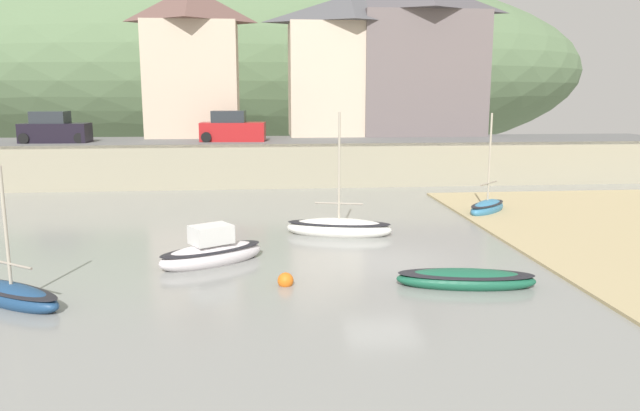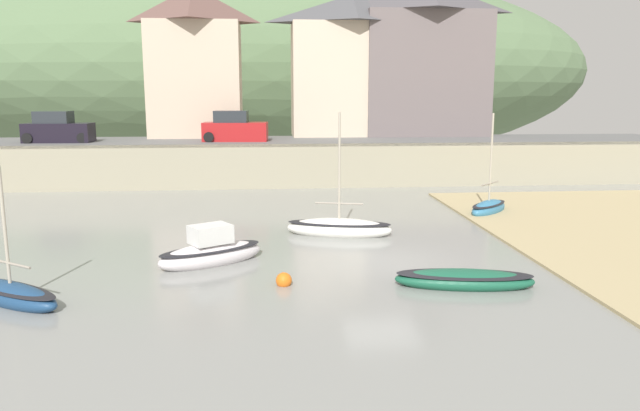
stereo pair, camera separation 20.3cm
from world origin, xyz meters
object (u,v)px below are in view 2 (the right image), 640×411
waterfront_building_centre (352,65)px  dinghy_open_wooden (339,228)px  waterfront_building_left (195,61)px  fishing_boat_green (489,208)px  motorboat_with_cabin (11,294)px  parked_car_by_wall (235,129)px  mooring_buoy (284,280)px  sailboat_tall_mast (464,280)px  parked_car_near_slipway (58,129)px  waterfront_building_right (424,58)px  sailboat_nearest_shore (211,252)px

waterfront_building_centre → dinghy_open_wooden: 22.57m
waterfront_building_left → fishing_boat_green: 24.27m
waterfront_building_left → motorboat_with_cabin: 29.25m
dinghy_open_wooden → parked_car_by_wall: (-4.84, 16.65, 2.93)m
motorboat_with_cabin → mooring_buoy: (7.31, 0.85, -0.10)m
dinghy_open_wooden → mooring_buoy: dinghy_open_wooden is taller
waterfront_building_left → waterfront_building_centre: (11.03, -0.00, -0.21)m
sailboat_tall_mast → fishing_boat_green: fishing_boat_green is taller
waterfront_building_centre → motorboat_with_cabin: bearing=-114.7°
motorboat_with_cabin → sailboat_tall_mast: bearing=36.8°
dinghy_open_wooden → parked_car_near_slipway: size_ratio=1.20×
waterfront_building_centre → motorboat_with_cabin: 31.90m
waterfront_building_centre → parked_car_by_wall: 10.24m
waterfront_building_right → fishing_boat_green: waterfront_building_right is taller
waterfront_building_right → sailboat_nearest_shore: (-13.31, -24.81, -7.56)m
waterfront_building_centre → dinghy_open_wooden: (-3.35, -21.15, -7.13)m
sailboat_tall_mast → waterfront_building_left: bearing=120.0°
waterfront_building_centre → fishing_boat_green: size_ratio=2.06×
waterfront_building_right → motorboat_with_cabin: 34.51m
sailboat_tall_mast → parked_car_near_slipway: 30.16m
parked_car_by_wall → fishing_boat_green: bearing=-42.5°
sailboat_nearest_shore → parked_car_by_wall: size_ratio=0.90×
waterfront_building_right → dinghy_open_wooden: waterfront_building_right is taller
fishing_boat_green → mooring_buoy: bearing=179.1°
waterfront_building_left → dinghy_open_wooden: bearing=-70.1°
dinghy_open_wooden → parked_car_near_slipway: bearing=147.5°
dinghy_open_wooden → mooring_buoy: bearing=-96.9°
waterfront_building_right → fishing_boat_green: 19.20m
sailboat_nearest_shore → fishing_boat_green: bearing=-0.5°
dinghy_open_wooden → sailboat_nearest_shore: dinghy_open_wooden is taller
waterfront_building_centre → mooring_buoy: (-5.70, -27.39, -7.26)m
sailboat_tall_mast → sailboat_nearest_shore: (-7.52, 3.13, 0.16)m
dinghy_open_wooden → waterfront_building_left: bearing=123.8°
waterfront_building_left → parked_car_near_slipway: bearing=-151.3°
dinghy_open_wooden → sailboat_nearest_shore: bearing=-128.1°
parked_car_near_slipway → waterfront_building_right: bearing=12.3°
waterfront_building_centre → dinghy_open_wooden: bearing=-99.0°
waterfront_building_left → parked_car_by_wall: bearing=-57.8°
mooring_buoy → waterfront_building_left: bearing=101.0°
sailboat_nearest_shore → sailboat_tall_mast: bearing=-54.1°
motorboat_with_cabin → parked_car_near_slipway: (-6.23, 23.74, 2.97)m
sailboat_nearest_shore → parked_car_by_wall: 20.51m
sailboat_tall_mast → fishing_boat_green: 11.31m
waterfront_building_centre → sailboat_nearest_shore: (-8.01, -24.81, -7.05)m
waterfront_building_centre → fishing_boat_green: bearing=-77.1°
motorboat_with_cabin → sailboat_tall_mast: (12.51, 0.29, -0.04)m
mooring_buoy → fishing_boat_green: bearing=45.3°
dinghy_open_wooden → parked_car_by_wall: size_ratio=1.18×
waterfront_building_left → waterfront_building_right: size_ratio=0.94×
waterfront_building_left → sailboat_nearest_shore: size_ratio=2.71×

